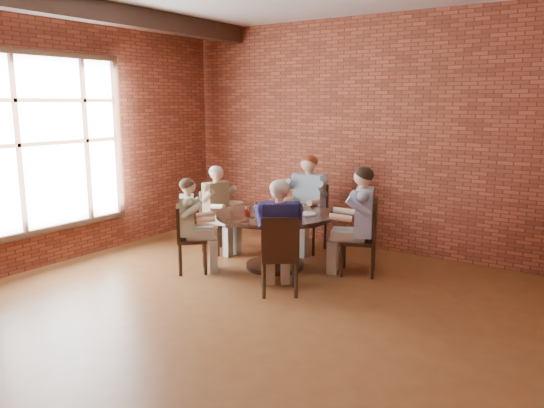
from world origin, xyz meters
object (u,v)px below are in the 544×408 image
Objects in this scene: diner_c at (219,210)px; diner_d at (192,226)px; chair_b at (310,215)px; diner_b at (307,204)px; chair_e at (280,252)px; chair_d at (186,236)px; diner_a at (359,221)px; diner_e at (279,237)px; chair_c at (215,218)px; dining_table at (275,229)px; chair_a at (366,235)px; smartphone at (296,219)px.

diner_d is at bearing -152.37° from diner_c.
chair_b is 0.69× the size of diner_b.
chair_d is at bearing -38.01° from chair_e.
diner_a reaches higher than diner_e.
chair_c is 0.97× the size of chair_e.
chair_d is at bearing -116.74° from chair_b.
chair_e is at bearing 90.00° from diner_e.
dining_table is 1.18m from chair_a.
chair_a is 2.30m from chair_c.
diner_c is at bearing -90.00° from chair_c.
diner_a is 9.16× the size of smartphone.
diner_d reaches higher than chair_d.
chair_b reaches higher than chair_c.
diner_c reaches higher than smartphone.
diner_c is 2.01m from chair_e.
dining_table is at bearing -90.00° from chair_b.
diner_d is 8.16× the size of smartphone.
chair_e is 0.18m from diner_e.
chair_d is at bearing -152.18° from chair_c.
diner_d is (0.39, -0.93, 0.12)m from chair_c.
dining_table is at bearing -90.00° from diner_d.
diner_a is at bearing -147.81° from diner_e.
chair_c is 0.73× the size of diner_d.
chair_a is at bearing -75.27° from chair_c.
chair_d reaches higher than dining_table.
chair_b is 1.09× the size of chair_c.
diner_a is at bearing -144.62° from chair_e.
chair_b is 2.01m from chair_e.
diner_c reaches higher than chair_d.
chair_e is 0.70× the size of diner_e.
chair_c is at bearing -149.60° from diner_b.
chair_d is (-0.84, -0.80, -0.05)m from dining_table.
chair_c is 5.99× the size of smartphone.
chair_c is (-1.11, -0.77, -0.22)m from diner_b.
chair_b is 0.21m from diner_b.
diner_d is (-1.81, -1.14, -0.07)m from diner_a.
diner_c is 1.61m from smartphone.
chair_a reaches higher than chair_d.
chair_b reaches higher than chair_d.
diner_b is 1.28m from smartphone.
diner_e is (-0.54, -1.19, 0.14)m from chair_a.
smartphone is (-0.12, 0.55, 0.09)m from diner_e.
smartphone is (1.24, 0.54, 0.14)m from diner_d.
diner_c is (-1.03, -0.88, 0.11)m from chair_b.
chair_c reaches higher than dining_table.
diner_c reaches higher than dining_table.
chair_d is (-0.77, -1.85, -0.05)m from chair_b.
chair_e is at bearing -41.94° from chair_a.
diner_c is at bearing -104.40° from chair_a.
chair_c is at bearing -20.75° from diner_d.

